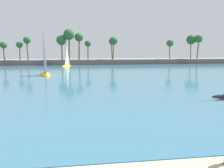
{
  "coord_description": "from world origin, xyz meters",
  "views": [
    {
      "loc": [
        -1.67,
        -2.51,
        6.17
      ],
      "look_at": [
        0.94,
        16.25,
        3.19
      ],
      "focal_mm": 37.07,
      "sensor_mm": 36.0,
      "label": 1
    }
  ],
  "objects": [
    {
      "name": "sea",
      "position": [
        0.0,
        66.76,
        0.03
      ],
      "size": [
        220.0,
        115.56,
        0.06
      ],
      "primitive_type": "cube",
      "color": "#386B84",
      "rests_on": "ground"
    },
    {
      "name": "palm_headland",
      "position": [
        -3.51,
        84.53,
        3.56
      ],
      "size": [
        116.4,
        6.05,
        12.88
      ],
      "color": "#605B54",
      "rests_on": "ground"
    },
    {
      "name": "sailboat_mid_bay",
      "position": [
        -6.07,
        76.29,
        0.88
      ],
      "size": [
        3.85,
        6.51,
        9.05
      ],
      "color": "yellow",
      "rests_on": "sea"
    },
    {
      "name": "sailboat_toward_headland",
      "position": [
        -9.49,
        50.99,
        0.97
      ],
      "size": [
        3.99,
        7.29,
        10.12
      ],
      "color": "yellow",
      "rests_on": "sea"
    }
  ]
}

